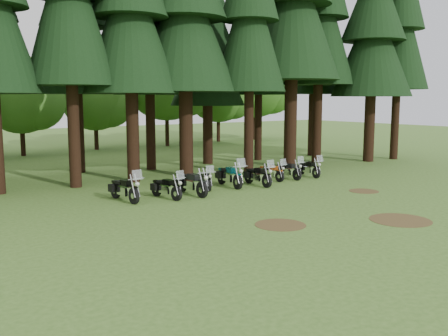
# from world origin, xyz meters

# --- Properties ---
(ground) EXTENTS (120.00, 120.00, 0.00)m
(ground) POSITION_xyz_m (0.00, 0.00, 0.00)
(ground) COLOR #3F6922
(ground) RESTS_ON ground
(pine_front_9) EXTENTS (5.44, 5.44, 15.89)m
(pine_front_9) POSITION_xyz_m (13.94, 7.83, 9.51)
(pine_front_9) COLOR black
(pine_front_9) RESTS_ON ground
(pine_front_10) EXTENTS (4.25, 4.25, 17.69)m
(pine_front_10) POSITION_xyz_m (16.52, 7.63, 10.59)
(pine_front_10) COLOR black
(pine_front_10) RESTS_ON ground
(pine_back_2) EXTENTS (4.85, 4.85, 16.30)m
(pine_back_2) POSITION_xyz_m (-4.38, 14.40, 9.76)
(pine_back_2) COLOR black
(pine_back_2) RESTS_ON ground
(pine_back_3) EXTENTS (4.35, 4.35, 16.20)m
(pine_back_3) POSITION_xyz_m (-0.37, 12.94, 9.70)
(pine_back_3) COLOR black
(pine_back_3) RESTS_ON ground
(pine_back_4) EXTENTS (4.94, 4.94, 13.78)m
(pine_back_4) POSITION_xyz_m (4.04, 13.25, 8.25)
(pine_back_4) COLOR black
(pine_back_4) RESTS_ON ground
(pine_back_5) EXTENTS (3.94, 3.94, 16.33)m
(pine_back_5) POSITION_xyz_m (8.07, 12.86, 9.78)
(pine_back_5) COLOR black
(pine_back_5) RESTS_ON ground
(pine_back_6) EXTENTS (4.59, 4.59, 16.58)m
(pine_back_6) POSITION_xyz_m (13.36, 12.79, 9.93)
(pine_back_6) COLOR black
(pine_back_6) RESTS_ON ground
(decid_3) EXTENTS (6.12, 5.95, 7.65)m
(decid_3) POSITION_xyz_m (-4.71, 25.13, 4.51)
(decid_3) COLOR black
(decid_3) RESTS_ON ground
(decid_4) EXTENTS (5.93, 5.76, 7.41)m
(decid_4) POSITION_xyz_m (1.58, 26.32, 4.37)
(decid_4) COLOR black
(decid_4) RESTS_ON ground
(decid_5) EXTENTS (8.45, 8.21, 10.56)m
(decid_5) POSITION_xyz_m (8.29, 25.71, 6.23)
(decid_5) COLOR black
(decid_5) RESTS_ON ground
(decid_6) EXTENTS (7.06, 6.86, 8.82)m
(decid_6) POSITION_xyz_m (14.85, 27.01, 5.20)
(decid_6) COLOR black
(decid_6) RESTS_ON ground
(decid_7) EXTENTS (8.44, 8.20, 10.55)m
(decid_7) POSITION_xyz_m (19.46, 26.83, 6.22)
(decid_7) COLOR black
(decid_7) RESTS_ON ground
(dirt_patch_0) EXTENTS (1.80, 1.80, 0.01)m
(dirt_patch_0) POSITION_xyz_m (-3.00, -2.00, 0.01)
(dirt_patch_0) COLOR #4C3D1E
(dirt_patch_0) RESTS_ON ground
(dirt_patch_1) EXTENTS (1.40, 1.40, 0.01)m
(dirt_patch_1) POSITION_xyz_m (4.50, 0.50, 0.01)
(dirt_patch_1) COLOR #4C3D1E
(dirt_patch_1) RESTS_ON ground
(dirt_patch_2) EXTENTS (2.20, 2.20, 0.01)m
(dirt_patch_2) POSITION_xyz_m (1.00, -4.00, 0.01)
(dirt_patch_2) COLOR #4C3D1E
(dirt_patch_2) RESTS_ON ground
(motorcycle_0) EXTENTS (0.52, 2.35, 1.48)m
(motorcycle_0) POSITION_xyz_m (-5.73, 4.92, 0.49)
(motorcycle_0) COLOR black
(motorcycle_0) RESTS_ON ground
(motorcycle_1) EXTENTS (0.56, 2.16, 1.35)m
(motorcycle_1) POSITION_xyz_m (-4.00, 4.39, 0.45)
(motorcycle_1) COLOR black
(motorcycle_1) RESTS_ON ground
(motorcycle_2) EXTENTS (0.37, 2.44, 0.99)m
(motorcycle_2) POSITION_xyz_m (-2.67, 4.46, 0.51)
(motorcycle_2) COLOR black
(motorcycle_2) RESTS_ON ground
(motorcycle_3) EXTENTS (0.80, 2.01, 1.28)m
(motorcycle_3) POSITION_xyz_m (-1.36, 5.39, 0.43)
(motorcycle_3) COLOR black
(motorcycle_3) RESTS_ON ground
(motorcycle_4) EXTENTS (0.64, 2.47, 1.55)m
(motorcycle_4) POSITION_xyz_m (0.02, 5.19, 0.52)
(motorcycle_4) COLOR black
(motorcycle_4) RESTS_ON ground
(motorcycle_5) EXTENTS (0.46, 2.26, 1.42)m
(motorcycle_5) POSITION_xyz_m (1.38, 4.64, 0.47)
(motorcycle_5) COLOR black
(motorcycle_5) RESTS_ON ground
(motorcycle_6) EXTENTS (0.38, 2.00, 1.26)m
(motorcycle_6) POSITION_xyz_m (3.00, 5.49, 0.42)
(motorcycle_6) COLOR black
(motorcycle_6) RESTS_ON ground
(motorcycle_7) EXTENTS (0.43, 2.12, 1.34)m
(motorcycle_7) POSITION_xyz_m (4.14, 5.37, 0.45)
(motorcycle_7) COLOR black
(motorcycle_7) RESTS_ON ground
(motorcycle_8) EXTENTS (0.56, 2.09, 1.31)m
(motorcycle_8) POSITION_xyz_m (5.60, 5.29, 0.44)
(motorcycle_8) COLOR black
(motorcycle_8) RESTS_ON ground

